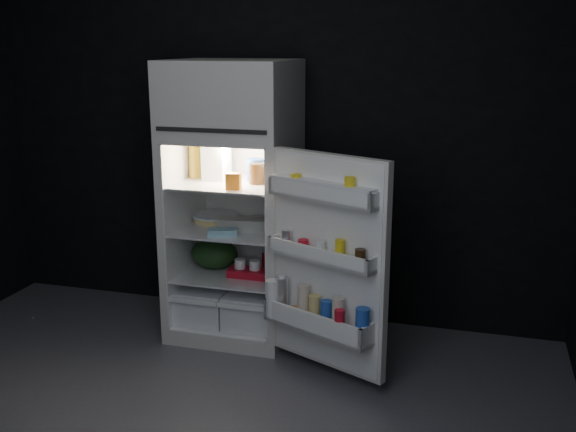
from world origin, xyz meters
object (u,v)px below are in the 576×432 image
(refrigerator, at_px, (235,191))
(yogurt_tray, at_px, (249,273))
(fridge_door, at_px, (325,267))
(milk_jug, at_px, (216,161))
(egg_carton, at_px, (242,224))

(refrigerator, bearing_deg, yogurt_tray, -42.19)
(fridge_door, bearing_deg, yogurt_tray, 145.04)
(milk_jug, distance_m, yogurt_tray, 0.74)
(refrigerator, relative_size, milk_jug, 7.42)
(fridge_door, relative_size, egg_carton, 4.03)
(egg_carton, height_order, yogurt_tray, egg_carton)
(fridge_door, relative_size, milk_jug, 5.08)
(fridge_door, height_order, milk_jug, fridge_door)
(egg_carton, xyz_separation_m, yogurt_tray, (0.05, -0.04, -0.31))
(egg_carton, bearing_deg, fridge_door, -44.03)
(milk_jug, relative_size, egg_carton, 0.79)
(milk_jug, height_order, yogurt_tray, milk_jug)
(yogurt_tray, bearing_deg, refrigerator, 137.71)
(refrigerator, bearing_deg, egg_carton, -46.47)
(milk_jug, bearing_deg, yogurt_tray, -19.62)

